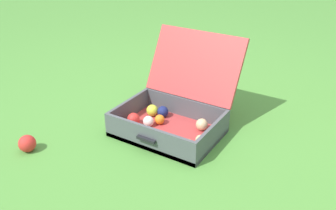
# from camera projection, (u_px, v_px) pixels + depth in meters

# --- Properties ---
(ground_plane) EXTENTS (16.00, 16.00, 0.00)m
(ground_plane) POSITION_uv_depth(u_px,v_px,m) (180.00, 131.00, 2.09)
(ground_plane) COLOR #4C8C38
(open_suitcase) EXTENTS (0.56, 0.62, 0.50)m
(open_suitcase) POSITION_uv_depth(u_px,v_px,m) (174.00, 110.00, 2.07)
(open_suitcase) COLOR #B23838
(open_suitcase) RESTS_ON ground
(stray_ball_on_grass) EXTENTS (0.09, 0.09, 0.09)m
(stray_ball_on_grass) POSITION_uv_depth(u_px,v_px,m) (27.00, 143.00, 1.89)
(stray_ball_on_grass) COLOR red
(stray_ball_on_grass) RESTS_ON ground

